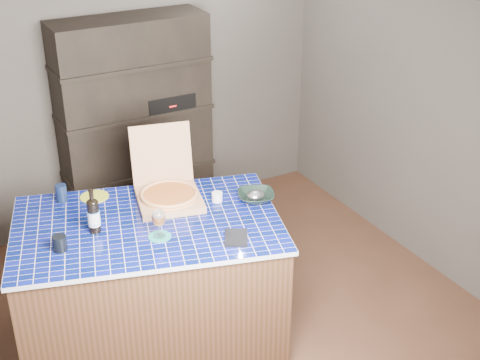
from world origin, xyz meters
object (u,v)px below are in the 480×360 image
mead_bottle (94,215)px  bowl (256,196)px  kitchen_island (151,282)px  pizza_box (168,192)px  dvd_case (236,238)px  wine_glass (159,218)px

mead_bottle → bowl: bearing=-7.1°
bowl → kitchen_island: bearing=173.8°
pizza_box → mead_bottle: (-0.54, -0.14, 0.05)m
kitchen_island → mead_bottle: (-0.31, 0.05, 0.56)m
pizza_box → dvd_case: pizza_box is taller
pizza_box → mead_bottle: 0.56m
wine_glass → dvd_case: 0.47m
dvd_case → bowl: bowl is taller
kitchen_island → mead_bottle: size_ratio=6.49×
kitchen_island → dvd_case: size_ratio=9.83×
pizza_box → dvd_case: 0.64m
pizza_box → wine_glass: 0.45m
kitchen_island → mead_bottle: bearing=-173.1°
mead_bottle → kitchen_island: bearing=-9.3°
wine_glass → mead_bottle: bearing=141.9°
pizza_box → mead_bottle: size_ratio=2.00×
kitchen_island → wine_glass: 0.61m
kitchen_island → bowl: 0.87m
kitchen_island → pizza_box: pizza_box is taller
kitchen_island → bowl: size_ratio=7.81×
pizza_box → bowl: 0.57m
wine_glass → dvd_case: size_ratio=0.97×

